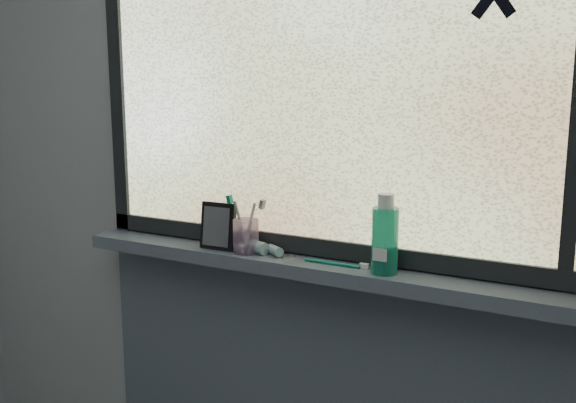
% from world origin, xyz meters
% --- Properties ---
extents(wall_back, '(3.00, 0.01, 2.50)m').
position_xyz_m(wall_back, '(0.00, 1.30, 1.25)').
color(wall_back, '#9EA3A8').
rests_on(wall_back, ground).
extents(windowsill, '(1.62, 0.14, 0.04)m').
position_xyz_m(windowsill, '(0.00, 1.23, 1.00)').
color(windowsill, '#4E5868').
rests_on(windowsill, wall_back).
extents(window_pane, '(1.50, 0.01, 1.00)m').
position_xyz_m(window_pane, '(0.00, 1.28, 1.53)').
color(window_pane, silver).
rests_on(window_pane, wall_back).
extents(frame_bottom, '(1.60, 0.03, 0.05)m').
position_xyz_m(frame_bottom, '(0.00, 1.28, 1.05)').
color(frame_bottom, black).
rests_on(frame_bottom, windowsill).
extents(frame_left, '(0.05, 0.03, 1.10)m').
position_xyz_m(frame_left, '(-0.78, 1.28, 1.53)').
color(frame_left, black).
rests_on(frame_left, wall_back).
extents(vanity_mirror, '(0.11, 0.06, 0.14)m').
position_xyz_m(vanity_mirror, '(-0.35, 1.21, 1.09)').
color(vanity_mirror, black).
rests_on(vanity_mirror, windowsill).
extents(toothpaste_tube, '(0.21, 0.12, 0.04)m').
position_xyz_m(toothpaste_tube, '(-0.20, 1.23, 1.04)').
color(toothpaste_tube, silver).
rests_on(toothpaste_tube, windowsill).
extents(toothbrush_cup, '(0.08, 0.08, 0.10)m').
position_xyz_m(toothbrush_cup, '(-0.26, 1.22, 1.07)').
color(toothbrush_cup, '#B995C5').
rests_on(toothbrush_cup, windowsill).
extents(toothbrush_lying, '(0.20, 0.02, 0.01)m').
position_xyz_m(toothbrush_lying, '(0.02, 1.22, 1.03)').
color(toothbrush_lying, '#0D7B60').
rests_on(toothbrush_lying, windowsill).
extents(mouthwash_bottle, '(0.09, 0.09, 0.17)m').
position_xyz_m(mouthwash_bottle, '(0.17, 1.21, 1.12)').
color(mouthwash_bottle, '#20A580').
rests_on(mouthwash_bottle, windowsill).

